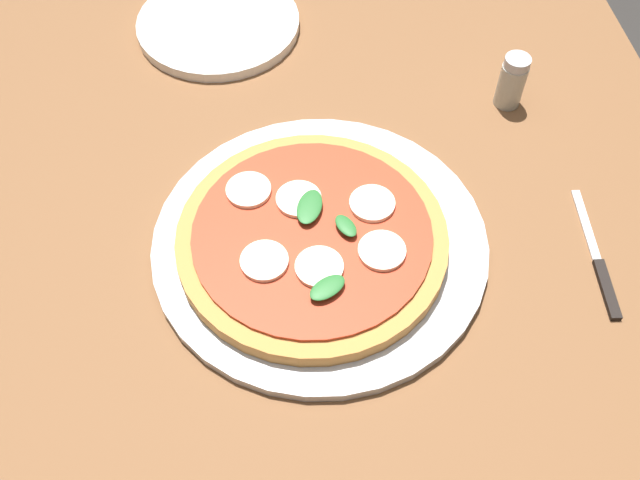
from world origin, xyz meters
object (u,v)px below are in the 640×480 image
pepper_shaker (512,81)px  dining_table (339,277)px  serving_tray (320,242)px  pizza (312,238)px  plate_white (218,24)px  knife (600,268)px

pepper_shaker → dining_table: bearing=-54.0°
serving_tray → pizza: (0.01, -0.01, 0.02)m
serving_tray → pepper_shaker: bearing=126.4°
dining_table → plate_white: (-0.35, -0.12, 0.11)m
dining_table → knife: size_ratio=8.70×
pizza → knife: 0.30m
serving_tray → plate_white: bearing=-166.1°
dining_table → knife: 0.29m
pizza → plate_white: (-0.38, -0.08, -0.02)m
dining_table → pepper_shaker: size_ratio=20.80×
serving_tray → pepper_shaker: 0.31m
dining_table → pepper_shaker: bearing=126.0°
pizza → pepper_shaker: 0.32m
serving_tray → knife: 0.29m
serving_tray → pizza: size_ratio=1.26×
serving_tray → plate_white: plate_white is taller
dining_table → knife: bearing=71.7°
dining_table → serving_tray: size_ratio=4.08×
serving_tray → knife: bearing=77.2°
plate_white → knife: 0.57m
dining_table → pepper_shaker: 0.31m
pizza → knife: bearing=78.7°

